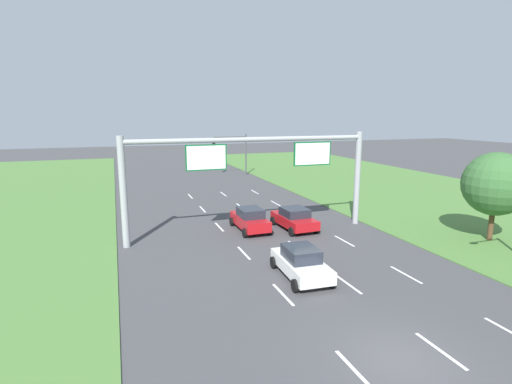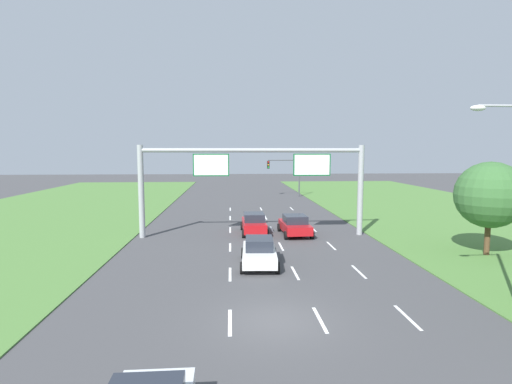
{
  "view_description": "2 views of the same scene",
  "coord_description": "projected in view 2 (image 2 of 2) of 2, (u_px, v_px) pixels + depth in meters",
  "views": [
    {
      "loc": [
        -8.72,
        -9.93,
        8.27
      ],
      "look_at": [
        1.06,
        17.73,
        2.53
      ],
      "focal_mm": 28.0,
      "sensor_mm": 36.0,
      "label": 1
    },
    {
      "loc": [
        -1.69,
        -14.75,
        6.53
      ],
      "look_at": [
        0.42,
        18.22,
        3.15
      ],
      "focal_mm": 28.0,
      "sensor_mm": 36.0,
      "label": 2
    }
  ],
  "objects": [
    {
      "name": "ground_plane",
      "position": [
        275.0,
        321.0,
        15.41
      ],
      "size": [
        200.0,
        200.0,
        0.0
      ],
      "primitive_type": "plane",
      "color": "#424244"
    },
    {
      "name": "lane_dashes_inner_left",
      "position": [
        230.0,
        274.0,
        21.26
      ],
      "size": [
        0.14,
        50.4,
        0.01
      ],
      "color": "white",
      "rests_on": "ground_plane"
    },
    {
      "name": "lane_dashes_inner_right",
      "position": [
        295.0,
        273.0,
        21.48
      ],
      "size": [
        0.14,
        50.4,
        0.01
      ],
      "color": "white",
      "rests_on": "ground_plane"
    },
    {
      "name": "lane_dashes_slip",
      "position": [
        359.0,
        272.0,
        21.7
      ],
      "size": [
        0.14,
        50.4,
        0.01
      ],
      "color": "white",
      "rests_on": "ground_plane"
    },
    {
      "name": "car_near_red",
      "position": [
        295.0,
        225.0,
        31.12
      ],
      "size": [
        2.34,
        4.27,
        1.58
      ],
      "rotation": [
        0.0,
        0.0,
        0.04
      ],
      "color": "red",
      "rests_on": "ground_plane"
    },
    {
      "name": "car_lead_silver",
      "position": [
        259.0,
        252.0,
        22.84
      ],
      "size": [
        2.31,
        4.34,
        1.59
      ],
      "rotation": [
        0.0,
        0.0,
        -0.05
      ],
      "color": "white",
      "rests_on": "ground_plane"
    },
    {
      "name": "car_mid_lane",
      "position": [
        254.0,
        223.0,
        31.65
      ],
      "size": [
        2.04,
        4.22,
        1.66
      ],
      "rotation": [
        0.0,
        0.0,
        0.01
      ],
      "color": "red",
      "rests_on": "ground_plane"
    },
    {
      "name": "sign_gantry",
      "position": [
        255.0,
        173.0,
        30.35
      ],
      "size": [
        17.24,
        0.44,
        7.0
      ],
      "color": "#9EA0A5",
      "rests_on": "ground_plane"
    },
    {
      "name": "traffic_light_mast",
      "position": [
        286.0,
        170.0,
        57.26
      ],
      "size": [
        4.76,
        0.49,
        5.6
      ],
      "color": "#47494F",
      "rests_on": "ground_plane"
    },
    {
      "name": "roadside_tree_mid",
      "position": [
        490.0,
        195.0,
        24.69
      ],
      "size": [
        4.12,
        4.12,
        5.9
      ],
      "color": "#513823",
      "rests_on": "ground_plane"
    }
  ]
}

